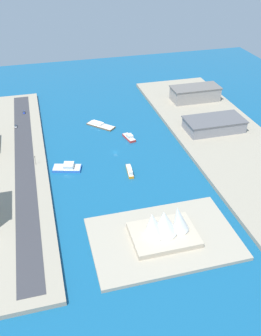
# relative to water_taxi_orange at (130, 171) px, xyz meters

# --- Properties ---
(ground_plane) EXTENTS (440.00, 440.00, 0.00)m
(ground_plane) POSITION_rel_water_taxi_orange_xyz_m (3.25, -28.22, -1.59)
(ground_plane) COLOR #145684
(quay_west) EXTENTS (70.00, 240.00, 2.79)m
(quay_west) POSITION_rel_water_taxi_orange_xyz_m (-81.02, -28.22, -0.19)
(quay_west) COLOR #9E937F
(quay_west) RESTS_ON ground_plane
(peninsula_point) EXTENTS (75.96, 49.83, 2.00)m
(peninsula_point) POSITION_rel_water_taxi_orange_xyz_m (-1.16, 64.60, -0.59)
(peninsula_point) COLOR #A89E89
(peninsula_point) RESTS_ON ground_plane
(road_strip) EXTENTS (12.72, 228.00, 0.15)m
(road_strip) POSITION_rel_water_taxi_orange_xyz_m (66.91, -28.22, 1.28)
(road_strip) COLOR #38383D
(road_strip) RESTS_ON quay_east
(water_taxi_orange) EXTENTS (4.80, 16.81, 4.18)m
(water_taxi_orange) POSITION_rel_water_taxi_orange_xyz_m (0.00, 0.00, 0.00)
(water_taxi_orange) COLOR orange
(water_taxi_orange) RESTS_ON ground_plane
(barge_flat_brown) EXTENTS (21.93, 22.46, 2.60)m
(barge_flat_brown) POSITION_rel_water_taxi_orange_xyz_m (6.25, -71.79, -0.63)
(barge_flat_brown) COLOR brown
(barge_flat_brown) RESTS_ON ground_plane
(tugboat_red) EXTENTS (7.73, 15.40, 4.17)m
(tugboat_red) POSITION_rel_water_taxi_orange_xyz_m (-11.32, -44.76, -0.12)
(tugboat_red) COLOR red
(tugboat_red) RESTS_ON ground_plane
(catamaran_blue) EXTENTS (20.60, 13.39, 4.53)m
(catamaran_blue) POSITION_rel_water_taxi_orange_xyz_m (39.41, -14.72, -0.01)
(catamaran_blue) COLOR blue
(catamaran_blue) RESTS_ON ground_plane
(warehouse_low_gray) EXTENTS (45.78, 24.13, 9.32)m
(warehouse_low_gray) POSITION_rel_water_taxi_orange_xyz_m (-77.65, -37.16, 5.89)
(warehouse_low_gray) COLOR gray
(warehouse_low_gray) RESTS_ON quay_west
(carpark_squat_concrete) EXTENTS (43.94, 20.01, 12.51)m
(carpark_squat_concrete) POSITION_rel_water_taxi_orange_xyz_m (-86.49, -95.26, 7.49)
(carpark_squat_concrete) COLOR gray
(carpark_squat_concrete) RESTS_ON quay_west
(sedan_silver) EXTENTS (1.88, 4.58, 1.55)m
(sedan_silver) POSITION_rel_water_taxi_orange_xyz_m (72.04, -81.33, 2.11)
(sedan_silver) COLOR black
(sedan_silver) RESTS_ON road_strip
(hatchback_blue) EXTENTS (1.93, 5.26, 1.56)m
(hatchback_blue) POSITION_rel_water_taxi_orange_xyz_m (65.14, -106.52, 2.12)
(hatchback_blue) COLOR black
(hatchback_blue) RESTS_ON road_strip
(traffic_light_waterfront) EXTENTS (0.36, 0.36, 6.50)m
(traffic_light_waterfront) POSITION_rel_water_taxi_orange_xyz_m (59.52, -21.98, 5.54)
(traffic_light_waterfront) COLOR black
(traffic_light_waterfront) RESTS_ON quay_east
(opera_landmark) EXTENTS (33.98, 25.20, 19.45)m
(opera_landmark) POSITION_rel_water_taxi_orange_xyz_m (-1.01, 64.60, 7.69)
(opera_landmark) COLOR #BCAD93
(opera_landmark) RESTS_ON peninsula_point
(park_tree_cluster) EXTENTS (6.79, 17.67, 7.92)m
(park_tree_cluster) POSITION_rel_water_taxi_orange_xyz_m (-78.13, -39.89, 6.00)
(park_tree_cluster) COLOR brown
(park_tree_cluster) RESTS_ON quay_west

